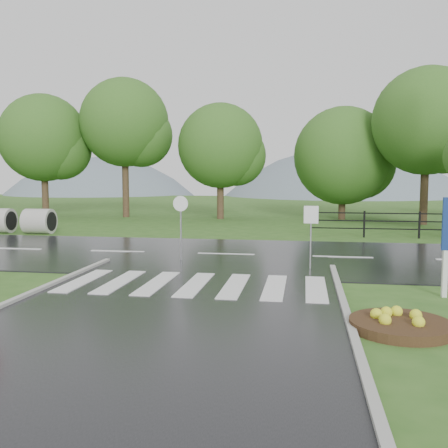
# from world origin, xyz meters

# --- Properties ---
(ground) EXTENTS (120.00, 120.00, 0.00)m
(ground) POSITION_xyz_m (0.00, 0.00, 0.00)
(ground) COLOR #315C1E
(ground) RESTS_ON ground
(main_road) EXTENTS (90.00, 8.00, 0.04)m
(main_road) POSITION_xyz_m (0.00, 10.00, 0.00)
(main_road) COLOR black
(main_road) RESTS_ON ground
(crosswalk) EXTENTS (6.50, 2.80, 0.02)m
(crosswalk) POSITION_xyz_m (0.00, 5.00, 0.06)
(crosswalk) COLOR silver
(crosswalk) RESTS_ON ground
(fence_west) EXTENTS (9.58, 0.08, 1.20)m
(fence_west) POSITION_xyz_m (7.75, 16.00, 0.72)
(fence_west) COLOR black
(fence_west) RESTS_ON ground
(hills) EXTENTS (102.00, 48.00, 48.00)m
(hills) POSITION_xyz_m (3.49, 65.00, -15.54)
(hills) COLOR slate
(hills) RESTS_ON ground
(treeline) EXTENTS (83.20, 5.20, 10.00)m
(treeline) POSITION_xyz_m (1.00, 24.00, 0.00)
(treeline) COLOR #2C5A1C
(treeline) RESTS_ON ground
(flower_bed) EXTENTS (1.82, 1.82, 0.36)m
(flower_bed) POSITION_xyz_m (4.44, 2.08, 0.14)
(flower_bed) COLOR #332111
(flower_bed) RESTS_ON ground
(reg_sign_small) EXTENTS (0.42, 0.07, 1.91)m
(reg_sign_small) POSITION_xyz_m (2.89, 7.69, 1.37)
(reg_sign_small) COLOR #939399
(reg_sign_small) RESTS_ON ground
(reg_sign_round) EXTENTS (0.50, 0.08, 2.14)m
(reg_sign_round) POSITION_xyz_m (-1.25, 8.50, 1.36)
(reg_sign_round) COLOR #939399
(reg_sign_round) RESTS_ON ground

